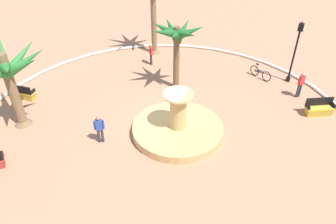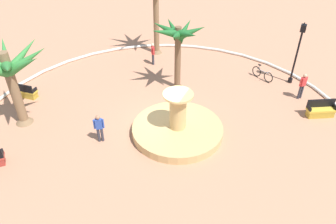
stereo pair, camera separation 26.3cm
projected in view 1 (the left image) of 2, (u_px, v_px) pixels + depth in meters
The scene contains 12 objects.
ground_plane at pixel (164, 124), 17.67m from camera, with size 80.00×80.00×0.00m, color tan.
plaza_curb at pixel (164, 123), 17.61m from camera, with size 20.84×20.84×0.20m, color silver.
fountain at pixel (178, 128), 16.87m from camera, with size 4.76×4.76×2.47m.
palm_tree_near_fountain at pixel (176, 39), 18.93m from camera, with size 3.30×3.29×4.33m.
palm_tree_mid_plaza at pixel (6, 71), 15.78m from camera, with size 4.26×4.26×4.48m.
bench_east at pixel (319, 109), 18.25m from camera, with size 1.64×1.20×1.00m.
bench_north at pixel (23, 93), 19.60m from camera, with size 1.64×0.65×1.00m.
lamppost at pixel (296, 48), 20.11m from camera, with size 0.32×0.32×4.10m.
bicycle_red_frame at pixel (260, 73), 21.62m from camera, with size 1.52×0.91×0.94m.
person_cyclist_helmet at pixel (301, 84), 19.39m from camera, with size 0.39×0.42×1.69m.
person_cyclist_photo at pixel (151, 53), 22.98m from camera, with size 0.36×0.45×1.61m.
person_pedestrian_stroll at pixel (99, 128), 15.98m from camera, with size 0.46×0.35×1.61m.
Camera 1 is at (-5.53, 12.82, 10.85)m, focal length 34.42 mm.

